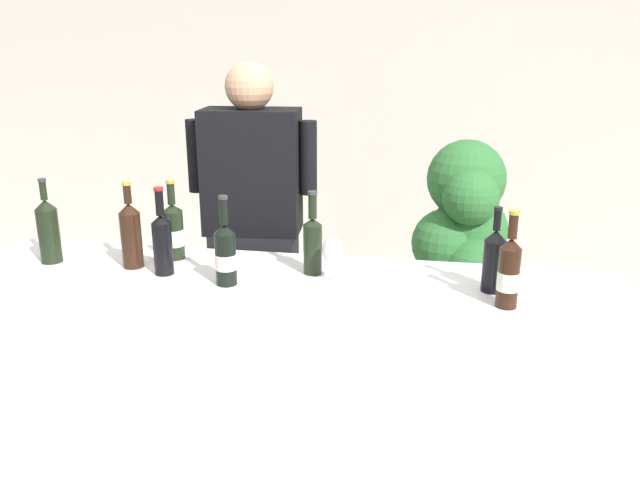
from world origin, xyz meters
The scene contains 14 objects.
ground_plane centered at (0.00, 0.00, 0.00)m, with size 12.00×12.00×0.00m, color #B2ADA3.
wall_back centered at (0.00, 2.60, 1.40)m, with size 8.00×0.10×2.80m, color beige.
counter centered at (0.00, 0.00, 0.45)m, with size 2.52×0.54×0.91m, color white.
wine_bottle_0 centered at (0.78, -0.16, 1.03)m, with size 0.07×0.07×0.33m.
wine_bottle_1 centered at (-0.47, -0.05, 1.04)m, with size 0.07×0.07×0.34m.
wine_bottle_2 centered at (0.09, 0.05, 1.03)m, with size 0.07×0.07×0.32m.
wine_bottle_3 centered at (-0.50, 0.13, 1.02)m, with size 0.08×0.08×0.32m.
wine_bottle_4 centered at (0.75, -0.02, 1.03)m, with size 0.08×0.08×0.31m.
wine_bottle_5 centered at (-0.20, -0.12, 1.03)m, with size 0.08×0.08×0.33m.
wine_bottle_6 centered at (-0.97, 0.00, 1.04)m, with size 0.08×0.08×0.34m.
wine_bottle_7 centered at (-0.62, 0.00, 1.04)m, with size 0.08×0.08×0.34m.
wine_glass centered at (0.18, -0.03, 1.03)m, with size 0.08×0.08×0.17m.
person_server centered at (-0.29, 0.58, 0.82)m, with size 0.60×0.27×1.67m.
potted_shrub centered at (0.71, 1.32, 0.72)m, with size 0.54×0.60×1.24m.
Camera 1 is at (0.51, -2.22, 1.77)m, focal length 36.02 mm.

